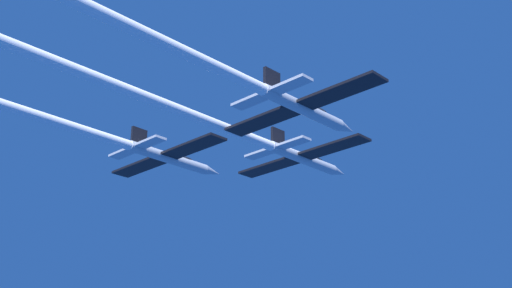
% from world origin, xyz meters
% --- Properties ---
extents(jet_lead, '(16.20, 53.88, 2.68)m').
position_xyz_m(jet_lead, '(0.66, -15.80, 0.50)').
color(jet_lead, '#B2BAC6').
extents(jet_left_wing, '(16.20, 49.05, 2.68)m').
position_xyz_m(jet_left_wing, '(-9.20, -23.54, 0.43)').
color(jet_left_wing, '#B2BAC6').
extents(jet_right_wing, '(16.20, 57.96, 2.68)m').
position_xyz_m(jet_right_wing, '(9.11, -27.77, 0.18)').
color(jet_right_wing, '#B2BAC6').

